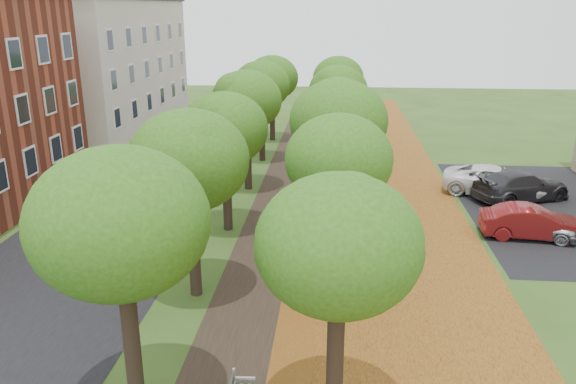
% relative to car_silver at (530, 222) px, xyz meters
% --- Properties ---
extents(street_asphalt, '(8.00, 70.00, 0.01)m').
position_rel_car_silver_xyz_m(street_asphalt, '(-18.50, 2.67, -0.66)').
color(street_asphalt, black).
rests_on(street_asphalt, ground).
extents(footpath, '(3.20, 70.00, 0.01)m').
position_rel_car_silver_xyz_m(footpath, '(-11.00, 2.67, -0.66)').
color(footpath, black).
rests_on(footpath, ground).
extents(leaf_verge, '(7.50, 70.00, 0.01)m').
position_rel_car_silver_xyz_m(leaf_verge, '(-6.00, 2.67, -0.66)').
color(leaf_verge, '#9A651C').
rests_on(leaf_verge, ground).
extents(parking_lot, '(9.00, 16.00, 0.01)m').
position_rel_car_silver_xyz_m(parking_lot, '(2.50, 3.67, -0.66)').
color(parking_lot, black).
rests_on(parking_lot, ground).
extents(tree_row_west, '(3.80, 33.80, 6.40)m').
position_rel_car_silver_xyz_m(tree_row_west, '(-13.20, 2.67, 4.08)').
color(tree_row_west, black).
rests_on(tree_row_west, ground).
extents(tree_row_east, '(3.80, 33.80, 6.40)m').
position_rel_car_silver_xyz_m(tree_row_east, '(-8.40, 2.67, 4.08)').
color(tree_row_east, black).
rests_on(tree_row_east, ground).
extents(building_cream, '(10.30, 20.30, 10.40)m').
position_rel_car_silver_xyz_m(building_cream, '(-28.00, 20.67, 4.55)').
color(building_cream, beige).
rests_on(building_cream, ground).
extents(car_silver, '(4.18, 2.71, 1.32)m').
position_rel_car_silver_xyz_m(car_silver, '(0.00, 0.00, 0.00)').
color(car_silver, '#A3A3A7').
rests_on(car_silver, ground).
extents(car_red, '(4.36, 1.81, 1.40)m').
position_rel_car_silver_xyz_m(car_red, '(0.00, -0.19, 0.04)').
color(car_red, maroon).
rests_on(car_red, ground).
extents(car_grey, '(5.63, 4.04, 1.51)m').
position_rel_car_silver_xyz_m(car_grey, '(1.08, 4.95, 0.10)').
color(car_grey, '#2F2E33').
rests_on(car_grey, ground).
extents(car_white, '(5.78, 3.79, 1.48)m').
position_rel_car_silver_xyz_m(car_white, '(0.00, 5.81, 0.08)').
color(car_white, white).
rests_on(car_white, ground).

